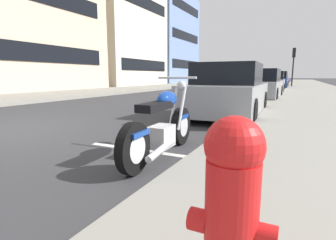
{
  "coord_description": "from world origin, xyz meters",
  "views": [
    {
      "loc": [
        -3.28,
        -5.4,
        1.11
      ],
      "look_at": [
        0.01,
        -3.79,
        0.5
      ],
      "focal_mm": 28.28,
      "sensor_mm": 36.0,
      "label": 1
    }
  ],
  "objects_px": {
    "parked_motorcycle": "(162,127)",
    "parked_car_across_street": "(270,82)",
    "parked_car_at_intersection": "(279,80)",
    "crossing_truck": "(235,76)",
    "fire_hydrant": "(232,209)",
    "parked_car_near_corner": "(260,85)",
    "traffic_signal_near_corner": "(294,59)",
    "parked_car_second_in_row": "(276,80)",
    "parked_car_far_down_curb": "(229,92)"
  },
  "relations": [
    {
      "from": "fire_hydrant",
      "to": "crossing_truck",
      "type": "bearing_deg",
      "value": 11.97
    },
    {
      "from": "parked_motorcycle",
      "to": "traffic_signal_near_corner",
      "type": "distance_m",
      "value": 24.52
    },
    {
      "from": "parked_car_across_street",
      "to": "traffic_signal_near_corner",
      "type": "height_order",
      "value": "traffic_signal_near_corner"
    },
    {
      "from": "parked_car_far_down_curb",
      "to": "parked_car_at_intersection",
      "type": "height_order",
      "value": "parked_car_far_down_curb"
    },
    {
      "from": "parked_car_at_intersection",
      "to": "fire_hydrant",
      "type": "bearing_deg",
      "value": -176.25
    },
    {
      "from": "parked_car_across_street",
      "to": "traffic_signal_near_corner",
      "type": "distance_m",
      "value": 8.52
    },
    {
      "from": "parked_motorcycle",
      "to": "parked_car_across_street",
      "type": "distance_m",
      "value": 16.2
    },
    {
      "from": "parked_car_far_down_curb",
      "to": "crossing_truck",
      "type": "height_order",
      "value": "crossing_truck"
    },
    {
      "from": "parked_motorcycle",
      "to": "parked_car_near_corner",
      "type": "relative_size",
      "value": 0.5
    },
    {
      "from": "fire_hydrant",
      "to": "traffic_signal_near_corner",
      "type": "xyz_separation_m",
      "value": [
        26.55,
        0.32,
        2.09
      ]
    },
    {
      "from": "parked_car_at_intersection",
      "to": "fire_hydrant",
      "type": "xyz_separation_m",
      "value": [
        -29.72,
        -1.68,
        -0.05
      ]
    },
    {
      "from": "parked_car_near_corner",
      "to": "parked_car_second_in_row",
      "type": "relative_size",
      "value": 0.93
    },
    {
      "from": "parked_car_second_in_row",
      "to": "traffic_signal_near_corner",
      "type": "distance_m",
      "value": 3.34
    },
    {
      "from": "crossing_truck",
      "to": "parked_car_at_intersection",
      "type": "bearing_deg",
      "value": 124.43
    },
    {
      "from": "parked_car_second_in_row",
      "to": "traffic_signal_near_corner",
      "type": "xyz_separation_m",
      "value": [
        2.42,
        -1.22,
        1.97
      ]
    },
    {
      "from": "parked_car_far_down_curb",
      "to": "traffic_signal_near_corner",
      "type": "xyz_separation_m",
      "value": [
        20.21,
        -1.18,
        2.0
      ]
    },
    {
      "from": "fire_hydrant",
      "to": "parked_car_at_intersection",
      "type": "bearing_deg",
      "value": 3.23
    },
    {
      "from": "parked_car_at_intersection",
      "to": "traffic_signal_near_corner",
      "type": "xyz_separation_m",
      "value": [
        -3.17,
        -1.36,
        2.04
      ]
    },
    {
      "from": "crossing_truck",
      "to": "fire_hydrant",
      "type": "relative_size",
      "value": 6.72
    },
    {
      "from": "parked_car_at_intersection",
      "to": "crossing_truck",
      "type": "height_order",
      "value": "crossing_truck"
    },
    {
      "from": "crossing_truck",
      "to": "traffic_signal_near_corner",
      "type": "relative_size",
      "value": 1.59
    },
    {
      "from": "parked_car_far_down_curb",
      "to": "parked_car_at_intersection",
      "type": "xyz_separation_m",
      "value": [
        23.38,
        0.17,
        -0.04
      ]
    },
    {
      "from": "parked_motorcycle",
      "to": "traffic_signal_near_corner",
      "type": "relative_size",
      "value": 0.59
    },
    {
      "from": "parked_car_near_corner",
      "to": "fire_hydrant",
      "type": "xyz_separation_m",
      "value": [
        -12.35,
        -1.45,
        -0.1
      ]
    },
    {
      "from": "parked_car_at_intersection",
      "to": "fire_hydrant",
      "type": "distance_m",
      "value": 29.77
    },
    {
      "from": "parked_car_across_street",
      "to": "parked_car_at_intersection",
      "type": "distance_m",
      "value": 11.37
    },
    {
      "from": "crossing_truck",
      "to": "parked_motorcycle",
      "type": "bearing_deg",
      "value": 95.38
    },
    {
      "from": "parked_car_second_in_row",
      "to": "parked_car_far_down_curb",
      "type": "bearing_deg",
      "value": 179.98
    },
    {
      "from": "parked_car_at_intersection",
      "to": "parked_car_second_in_row",
      "type": "bearing_deg",
      "value": -178.05
    },
    {
      "from": "parked_motorcycle",
      "to": "crossing_truck",
      "type": "distance_m",
      "value": 35.71
    },
    {
      "from": "parked_car_near_corner",
      "to": "parked_car_at_intersection",
      "type": "height_order",
      "value": "parked_car_near_corner"
    },
    {
      "from": "parked_car_near_corner",
      "to": "parked_car_at_intersection",
      "type": "distance_m",
      "value": 17.38
    },
    {
      "from": "parked_car_far_down_curb",
      "to": "parked_car_across_street",
      "type": "xyz_separation_m",
      "value": [
        12.01,
        0.02,
        0.0
      ]
    },
    {
      "from": "crossing_truck",
      "to": "fire_hydrant",
      "type": "bearing_deg",
      "value": 96.91
    },
    {
      "from": "parked_car_near_corner",
      "to": "fire_hydrant",
      "type": "relative_size",
      "value": 5.07
    },
    {
      "from": "parked_car_across_street",
      "to": "crossing_truck",
      "type": "height_order",
      "value": "crossing_truck"
    },
    {
      "from": "parked_car_second_in_row",
      "to": "parked_motorcycle",
      "type": "bearing_deg",
      "value": -179.85
    },
    {
      "from": "fire_hydrant",
      "to": "traffic_signal_near_corner",
      "type": "bearing_deg",
      "value": 0.7
    },
    {
      "from": "traffic_signal_near_corner",
      "to": "parked_car_at_intersection",
      "type": "bearing_deg",
      "value": 23.14
    },
    {
      "from": "parked_car_second_in_row",
      "to": "crossing_truck",
      "type": "distance_m",
      "value": 14.6
    },
    {
      "from": "parked_car_far_down_curb",
      "to": "parked_car_second_in_row",
      "type": "relative_size",
      "value": 0.92
    },
    {
      "from": "parked_motorcycle",
      "to": "fire_hydrant",
      "type": "xyz_separation_m",
      "value": [
        -2.16,
        -1.43,
        0.16
      ]
    },
    {
      "from": "parked_car_near_corner",
      "to": "traffic_signal_near_corner",
      "type": "distance_m",
      "value": 14.39
    },
    {
      "from": "parked_car_across_street",
      "to": "crossing_truck",
      "type": "relative_size",
      "value": 0.79
    },
    {
      "from": "parked_car_second_in_row",
      "to": "fire_hydrant",
      "type": "distance_m",
      "value": 24.19
    },
    {
      "from": "parked_motorcycle",
      "to": "parked_car_at_intersection",
      "type": "distance_m",
      "value": 27.56
    },
    {
      "from": "parked_car_near_corner",
      "to": "traffic_signal_near_corner",
      "type": "xyz_separation_m",
      "value": [
        14.2,
        -1.12,
        2.0
      ]
    },
    {
      "from": "parked_car_at_intersection",
      "to": "traffic_signal_near_corner",
      "type": "bearing_deg",
      "value": -156.34
    },
    {
      "from": "parked_car_near_corner",
      "to": "fire_hydrant",
      "type": "distance_m",
      "value": 12.43
    },
    {
      "from": "parked_car_far_down_curb",
      "to": "crossing_truck",
      "type": "bearing_deg",
      "value": 10.06
    }
  ]
}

